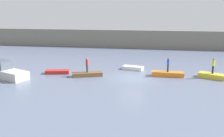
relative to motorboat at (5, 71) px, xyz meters
The scene contains 11 objects.
ground_plane 14.73m from the motorboat, ahead, with size 120.00×120.00×0.00m, color slate.
embankment_wall 29.19m from the motorboat, 60.04° to the left, with size 80.00×1.20×3.68m, color gray.
motorboat is the anchor object (origin of this frame).
rowboat_red 5.91m from the motorboat, 26.74° to the left, with size 2.88×1.09×0.42m, color red.
rowboat_brown 9.47m from the motorboat, 12.30° to the left, with size 3.52×1.07×0.48m, color brown.
rowboat_white 15.57m from the motorboat, 23.74° to the left, with size 2.63×1.14×0.46m, color white.
rowboat_orange 18.94m from the motorboat, 11.08° to the left, with size 3.70×1.03×0.53m, color orange.
rowboat_yellow 23.87m from the motorboat, ahead, with size 2.94×1.15×0.55m, color gold.
person_red_shirt 9.49m from the motorboat, 12.30° to the left, with size 0.32×0.32×1.72m.
person_blue_shirt 18.95m from the motorboat, 11.08° to the left, with size 0.32×0.32×1.72m.
person_hiviz_shirt 23.88m from the motorboat, ahead, with size 0.32×0.32×1.77m.
Camera 1 is at (2.30, -26.67, 7.53)m, focal length 38.75 mm.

